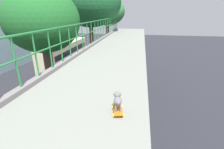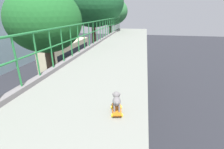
# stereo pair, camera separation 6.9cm
# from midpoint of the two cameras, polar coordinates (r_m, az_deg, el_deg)

# --- Properties ---
(city_bus) EXTENTS (2.67, 11.19, 3.56)m
(city_bus) POSITION_cam_midpoint_polar(r_m,az_deg,el_deg) (24.94, -15.25, 7.27)
(city_bus) COLOR beige
(city_bus) RESTS_ON ground
(roadside_tree_mid) EXTENTS (3.98, 3.98, 8.92)m
(roadside_tree_mid) POSITION_cam_midpoint_polar(r_m,az_deg,el_deg) (9.95, -22.18, 16.45)
(roadside_tree_mid) COLOR brown
(roadside_tree_mid) RESTS_ON ground
(roadside_tree_far) EXTENTS (5.94, 5.94, 10.75)m
(roadside_tree_far) POSITION_cam_midpoint_polar(r_m,az_deg,el_deg) (16.92, -6.70, 23.73)
(roadside_tree_far) COLOR brown
(roadside_tree_far) RESTS_ON ground
(roadside_tree_farthest) EXTENTS (4.74, 4.74, 9.59)m
(roadside_tree_farthest) POSITION_cam_midpoint_polar(r_m,az_deg,el_deg) (23.90, -0.51, 21.11)
(roadside_tree_farthest) COLOR #48302F
(roadside_tree_farthest) RESTS_ON ground
(toy_skateboard) EXTENTS (0.28, 0.45, 0.09)m
(toy_skateboard) POSITION_cam_midpoint_polar(r_m,az_deg,el_deg) (3.15, 2.30, -12.15)
(toy_skateboard) COLOR orange
(toy_skateboard) RESTS_ON overpass_deck
(small_dog) EXTENTS (0.20, 0.37, 0.31)m
(small_dog) POSITION_cam_midpoint_polar(r_m,az_deg,el_deg) (3.06, 2.27, -8.75)
(small_dog) COLOR slate
(small_dog) RESTS_ON toy_skateboard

